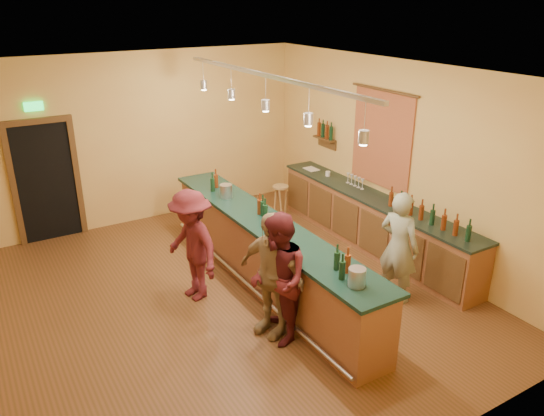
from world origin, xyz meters
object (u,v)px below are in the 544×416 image
back_counter (373,222)px  tasting_bar (266,249)px  bar_stool (281,193)px  customer_a (278,279)px  bartender (399,247)px  customer_b (271,274)px  customer_c (192,245)px

back_counter → tasting_bar: 2.24m
back_counter → bar_stool: 2.10m
back_counter → bar_stool: size_ratio=7.05×
tasting_bar → customer_a: customer_a is taller
back_counter → bartender: size_ratio=2.76×
tasting_bar → bar_stool: 2.72m
customer_b → customer_c: (-0.51, 1.33, -0.02)m
customer_a → customer_b: bearing=-162.8°
bartender → customer_b: size_ratio=0.98×
bartender → bar_stool: 3.49m
customer_b → bar_stool: size_ratio=2.62×
customer_b → bar_stool: bearing=127.0°
customer_a → bar_stool: bearing=164.9°
bartender → customer_b: bearing=67.1°
back_counter → bartender: bartender is taller
tasting_bar → bartender: bearing=-42.3°
customer_a → bartender: bearing=105.7°
tasting_bar → customer_c: bearing=165.8°
tasting_bar → bar_stool: (1.61, 2.19, -0.11)m
tasting_bar → customer_c: customer_c is taller
customer_a → customer_b: size_ratio=1.02×
back_counter → bar_stool: (-0.62, 2.01, 0.01)m
customer_a → customer_b: 0.17m
back_counter → customer_b: customer_b is taller
customer_a → customer_c: size_ratio=1.04×
customer_b → customer_c: bearing=-178.2°
back_counter → customer_c: size_ratio=2.76×
customer_b → customer_c: customer_b is taller
tasting_bar → bar_stool: size_ratio=7.91×
bartender → back_counter: bearing=-45.9°
customer_c → bar_stool: (2.68, 1.92, -0.33)m
customer_b → back_counter: bearing=94.6°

